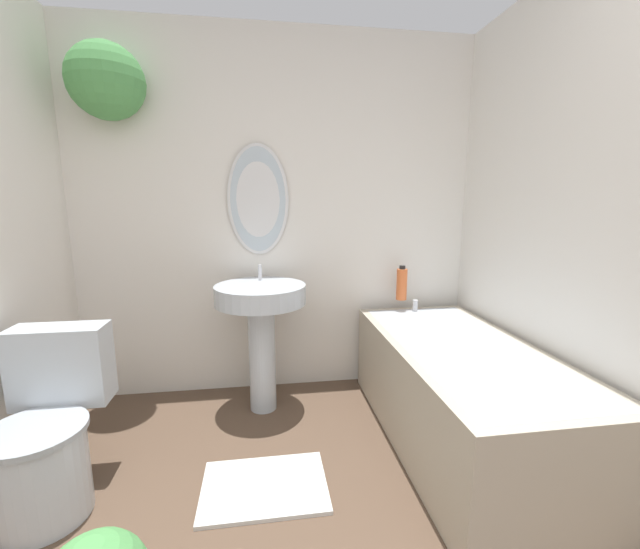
% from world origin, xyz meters
% --- Properties ---
extents(wall_back, '(2.75, 0.42, 2.40)m').
position_xyz_m(wall_back, '(-0.16, 2.36, 1.33)').
color(wall_back, silver).
rests_on(wall_back, ground_plane).
extents(wall_right, '(0.06, 2.48, 2.40)m').
position_xyz_m(wall_right, '(1.35, 1.18, 1.20)').
color(wall_right, silver).
rests_on(wall_right, ground_plane).
extents(toilet, '(0.41, 0.55, 0.75)m').
position_xyz_m(toilet, '(-1.05, 1.37, 0.32)').
color(toilet, silver).
rests_on(toilet, ground_plane).
extents(pedestal_sink, '(0.55, 0.55, 0.91)m').
position_xyz_m(pedestal_sink, '(-0.14, 2.04, 0.61)').
color(pedestal_sink, silver).
rests_on(pedestal_sink, ground_plane).
extents(bathtub, '(0.75, 1.55, 0.63)m').
position_xyz_m(bathtub, '(0.92, 1.53, 0.29)').
color(bathtub, '#B2A893').
rests_on(bathtub, ground_plane).
extents(shampoo_bottle, '(0.07, 0.07, 0.24)m').
position_xyz_m(shampoo_bottle, '(0.83, 2.24, 0.74)').
color(shampoo_bottle, '#DB6633').
rests_on(shampoo_bottle, bathtub).
extents(bath_mat, '(0.57, 0.40, 0.02)m').
position_xyz_m(bath_mat, '(-0.14, 1.31, 0.01)').
color(bath_mat, silver).
rests_on(bath_mat, ground_plane).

